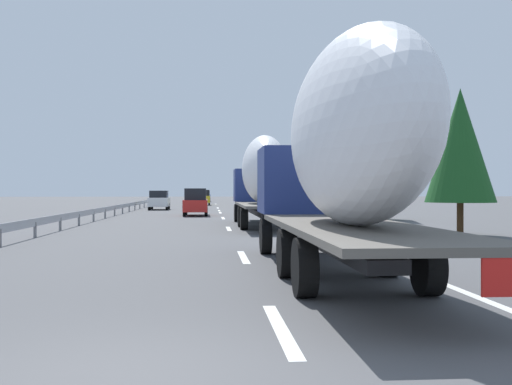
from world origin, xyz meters
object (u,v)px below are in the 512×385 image
object	(u,v)px
truck_lead	(262,177)
car_yellow_coupe	(203,197)
car_blue_sedan	(205,196)
road_sign	(273,185)
car_red_compact	(196,202)
truck_trailing	(342,151)
car_white_van	(159,200)

from	to	relation	value
truck_lead	car_yellow_coupe	bearing A→B (deg)	4.47
truck_lead	car_yellow_coupe	world-z (taller)	truck_lead
car_yellow_coupe	car_blue_sedan	bearing A→B (deg)	-0.21
truck_lead	road_sign	distance (m)	23.92
car_blue_sedan	car_red_compact	world-z (taller)	car_red_compact
truck_trailing	car_yellow_coupe	bearing A→B (deg)	3.14
car_yellow_coupe	car_white_van	distance (m)	17.70
car_red_compact	car_yellow_coupe	bearing A→B (deg)	-0.44
truck_lead	truck_trailing	bearing A→B (deg)	180.00
car_blue_sedan	truck_trailing	bearing A→B (deg)	-177.73
car_blue_sedan	road_sign	distance (m)	43.14
truck_trailing	car_red_compact	bearing A→B (deg)	6.58
car_yellow_coupe	car_blue_sedan	distance (m)	22.03
truck_trailing	road_sign	bearing A→B (deg)	-4.16
road_sign	car_white_van	bearing A→B (deg)	72.37
truck_lead	car_white_van	distance (m)	28.13
truck_trailing	road_sign	world-z (taller)	truck_trailing
car_white_van	car_red_compact	xyz separation A→B (m)	(-13.84, -3.75, 0.06)
truck_trailing	car_red_compact	size ratio (longest dim) A/B	2.89
truck_lead	car_blue_sedan	size ratio (longest dim) A/B	3.36
truck_trailing	car_blue_sedan	bearing A→B (deg)	2.27
truck_lead	truck_trailing	xyz separation A→B (m)	(-18.87, 0.00, 0.15)
car_blue_sedan	truck_lead	bearing A→B (deg)	-177.08
car_white_van	road_sign	xyz separation A→B (m)	(-3.35, -10.55, 1.39)
car_red_compact	road_sign	xyz separation A→B (m)	(10.48, -6.81, 1.33)
truck_lead	road_sign	world-z (taller)	truck_lead
truck_trailing	car_red_compact	world-z (taller)	truck_trailing
car_blue_sedan	car_red_compact	distance (m)	53.11
car_red_compact	truck_trailing	bearing A→B (deg)	-173.42
truck_lead	car_white_van	size ratio (longest dim) A/B	3.20
truck_lead	truck_trailing	size ratio (longest dim) A/B	1.01
car_white_van	car_red_compact	world-z (taller)	car_red_compact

